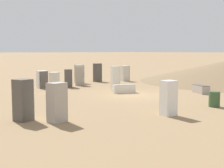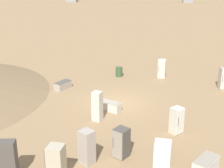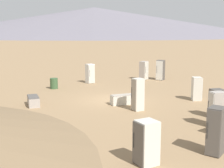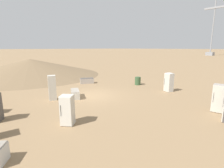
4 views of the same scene
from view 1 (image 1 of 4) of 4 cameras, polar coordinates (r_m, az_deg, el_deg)
ground_plane at (r=22.11m, az=3.81°, el=-2.04°), size 1000.00×1000.00×0.00m
discarded_fridge_0 at (r=26.77m, az=-12.64°, el=0.81°), size 0.87×0.89×1.45m
discarded_fridge_1 at (r=15.32m, az=10.30°, el=-2.54°), size 0.75×0.73×1.71m
discarded_fridge_2 at (r=28.47m, az=-6.02°, el=1.54°), size 0.89×0.87×1.75m
discarded_fridge_3 at (r=23.97m, az=15.95°, el=-0.91°), size 1.27×1.62×0.60m
discarded_fridge_4 at (r=26.97m, az=-7.97°, el=1.04°), size 0.94×0.96×1.55m
discarded_fridge_5 at (r=23.28m, az=2.18°, el=-0.85°), size 1.74×1.32×0.62m
discarded_fridge_6 at (r=31.62m, az=-2.66°, el=2.11°), size 0.83×0.64×1.85m
discarded_fridge_7 at (r=32.23m, az=2.42°, el=1.96°), size 0.91×0.88×1.59m
discarded_fridge_8 at (r=13.88m, az=-10.06°, el=-3.34°), size 0.80×0.73×1.75m
discarded_fridge_9 at (r=30.37m, az=-6.01°, el=1.85°), size 0.84×0.78×1.78m
discarded_fridge_10 at (r=25.89m, az=-16.58°, el=-0.33°), size 1.47×1.62×0.69m
discarded_fridge_11 at (r=24.80m, az=0.63°, el=1.08°), size 0.75×0.72×1.91m
discarded_fridge_12 at (r=22.99m, az=-10.49°, el=0.17°), size 0.87×0.87×1.58m
discarded_fridge_13 at (r=14.49m, az=-15.91°, el=-2.84°), size 0.86×0.82×1.87m
rusty_barrel at (r=18.39m, az=18.20°, el=-2.65°), size 0.61×0.61×0.86m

